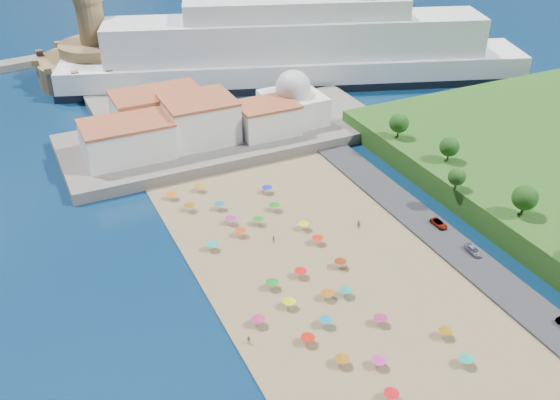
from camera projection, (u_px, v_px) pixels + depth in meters
ground at (318, 305)px, 115.49m from camera, size 700.00×700.00×0.00m
terrace at (226, 135)px, 174.82m from camera, size 90.00×36.00×3.00m
jetty at (119, 106)px, 193.94m from camera, size 18.00×70.00×2.40m
waterfront_buildings at (179, 122)px, 167.22m from camera, size 57.00×29.00×11.00m
domed_building at (293, 101)px, 176.78m from camera, size 16.00×16.00×15.00m
fortress at (97, 61)px, 214.30m from camera, size 40.00×40.00×32.40m
cruise_ship at (296, 53)px, 210.19m from camera, size 156.60×73.86×34.47m
beach_parasols at (348, 339)px, 104.63m from camera, size 32.37×116.84×2.20m
beachgoers at (341, 305)px, 113.66m from camera, size 37.71×94.65×1.86m
parked_cars at (476, 252)px, 127.28m from camera, size 2.08×39.81×1.29m
hillside_trees at (557, 218)px, 122.43m from camera, size 12.37×107.02×8.03m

